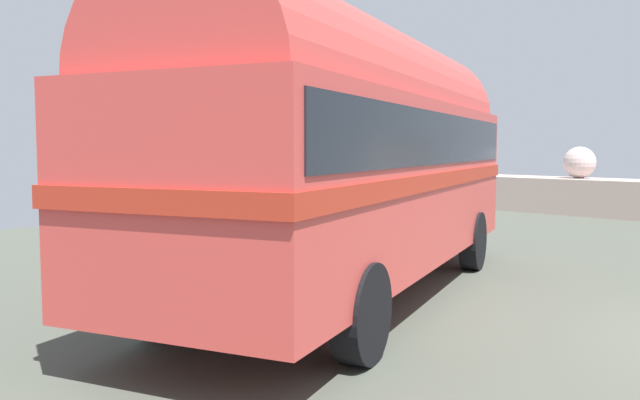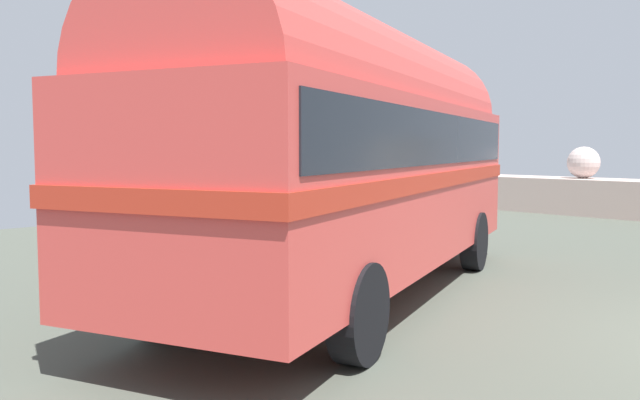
# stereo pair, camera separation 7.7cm
# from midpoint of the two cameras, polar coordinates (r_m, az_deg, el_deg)

# --- Properties ---
(vintage_coach) EXTENTS (5.50, 8.84, 3.70)m
(vintage_coach) POSITION_cam_midpoint_polar(r_m,az_deg,el_deg) (8.83, 3.21, 4.65)
(vintage_coach) COLOR black
(vintage_coach) RESTS_ON ground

